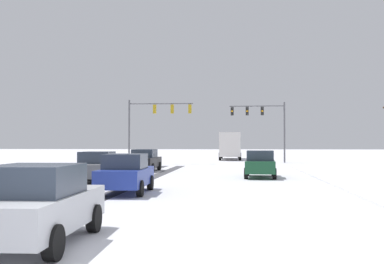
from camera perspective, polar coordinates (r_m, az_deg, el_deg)
name	(u,v)px	position (r m, az deg, el deg)	size (l,w,h in m)	color
wheel_track_left_lane	(82,182)	(24.25, -13.85, -6.26)	(1.06, 35.19, 0.01)	#4C4C51
wheel_track_right_lane	(138,183)	(23.42, -6.86, -6.47)	(0.79, 35.19, 0.01)	#4C4C51
wheel_track_center	(111,183)	(23.78, -10.28, -6.38)	(0.73, 35.19, 0.01)	#4C4C51
wheel_track_oncoming	(99,183)	(23.96, -11.75, -6.33)	(0.77, 35.19, 0.01)	#4C4C51
sidewalk_kerb_right	(380,187)	(22.24, 22.86, -6.48)	(4.00, 35.19, 0.12)	white
traffic_signal_far_right	(262,118)	(48.91, 8.93, 1.76)	(5.98, 0.40, 6.50)	#56565B
traffic_signal_far_left	(155,116)	(45.72, -4.76, 2.00)	(6.65, 0.55, 6.50)	#56565B
car_black_lead	(145,160)	(33.20, -6.02, -3.59)	(1.91, 4.14, 1.62)	black
car_dark_green_second	(260,164)	(27.24, 8.69, -4.04)	(2.00, 4.19, 1.62)	#194C2D
car_grey_third	(98,167)	(24.04, -11.94, -4.37)	(2.02, 4.19, 1.62)	slate
car_blue_fourth	(126,173)	(18.69, -8.42, -5.23)	(1.95, 4.16, 1.62)	#233899
car_silver_fifth	(37,204)	(9.71, -19.15, -8.68)	(1.96, 4.16, 1.62)	#B7BABF
bus_oncoming	(230,144)	(57.68, 4.88, -1.52)	(2.76, 11.02, 3.38)	silver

